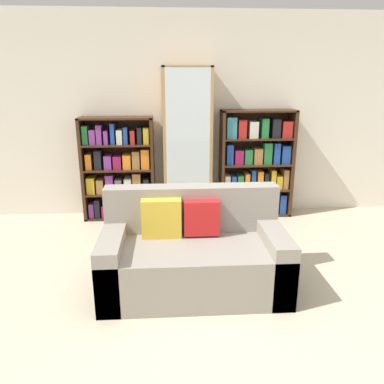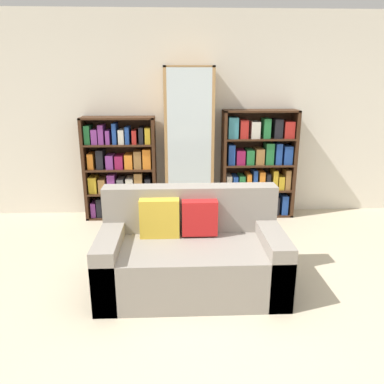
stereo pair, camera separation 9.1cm
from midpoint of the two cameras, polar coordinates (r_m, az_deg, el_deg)
ground_plane at (r=3.16m, az=4.59°, el=-19.03°), size 16.00×16.00×0.00m
wall_back at (r=5.20m, az=0.77°, el=11.39°), size 6.51×0.06×2.70m
couch at (r=3.45m, az=-0.58°, el=-9.59°), size 1.63×0.85×0.89m
bookshelf_left at (r=5.15m, az=-11.61°, el=3.17°), size 0.96×0.32×1.37m
display_cabinet at (r=5.02m, az=-1.24°, el=7.10°), size 0.64×0.36×2.00m
bookshelf_right at (r=5.22m, az=9.29°, el=3.98°), size 0.99×0.32×1.46m
wine_bottle at (r=4.32m, az=8.06°, el=-6.56°), size 0.07×0.07×0.35m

